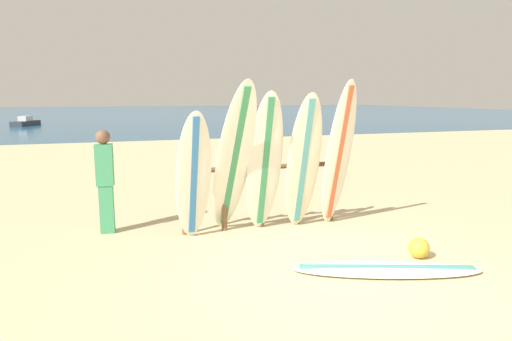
% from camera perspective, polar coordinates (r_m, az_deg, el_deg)
% --- Properties ---
extents(ground_plane, '(120.00, 120.00, 0.00)m').
position_cam_1_polar(ground_plane, '(5.47, 11.34, -13.97)').
color(ground_plane, '#D3BC8C').
extents(ocean_water, '(120.00, 80.00, 0.01)m').
position_cam_1_polar(ocean_water, '(62.42, -16.35, 7.18)').
color(ocean_water, '#1E5984').
rests_on(ocean_water, ground).
extents(surfboard_rack, '(2.69, 0.09, 1.16)m').
position_cam_1_polar(surfboard_rack, '(7.33, 0.75, -2.02)').
color(surfboard_rack, brown).
rests_on(surfboard_rack, ground).
extents(surfboard_leaning_far_left, '(0.59, 0.57, 1.98)m').
position_cam_1_polar(surfboard_leaning_far_left, '(6.64, -8.07, -0.76)').
color(surfboard_leaning_far_left, silver).
rests_on(surfboard_leaning_far_left, ground).
extents(surfboard_leaning_left, '(0.70, 1.24, 2.42)m').
position_cam_1_polar(surfboard_leaning_left, '(6.74, -2.88, 1.38)').
color(surfboard_leaning_left, white).
rests_on(surfboard_leaning_left, ground).
extents(surfboard_leaning_center_left, '(0.59, 0.63, 2.26)m').
position_cam_1_polar(surfboard_leaning_center_left, '(6.96, 1.13, 0.99)').
color(surfboard_leaning_center_left, silver).
rests_on(surfboard_leaning_center_left, ground).
extents(surfboard_leaning_center, '(0.58, 0.70, 2.24)m').
position_cam_1_polar(surfboard_leaning_center, '(7.11, 6.14, 1.02)').
color(surfboard_leaning_center, beige).
rests_on(surfboard_leaning_center, ground).
extents(surfboard_leaning_center_right, '(0.52, 0.70, 2.44)m').
position_cam_1_polar(surfboard_leaning_center_right, '(7.36, 10.61, 2.01)').
color(surfboard_leaning_center_right, silver).
rests_on(surfboard_leaning_center_right, ground).
extents(surfboard_lying_on_sand, '(2.42, 1.34, 0.08)m').
position_cam_1_polar(surfboard_lying_on_sand, '(5.88, 16.49, -12.10)').
color(surfboard_lying_on_sand, white).
rests_on(surfboard_lying_on_sand, ground).
extents(beachgoer_standing, '(0.28, 0.22, 1.66)m').
position_cam_1_polar(beachgoer_standing, '(7.36, -18.90, -0.80)').
color(beachgoer_standing, '#3F9966').
rests_on(beachgoer_standing, ground).
extents(small_boat_offshore, '(1.77, 2.92, 0.71)m').
position_cam_1_polar(small_boat_offshore, '(37.39, -27.59, 5.54)').
color(small_boat_offshore, '#333842').
rests_on(small_boat_offshore, ocean_water).
extents(beach_ball, '(0.28, 0.28, 0.28)m').
position_cam_1_polar(beach_ball, '(6.45, 20.28, -9.36)').
color(beach_ball, gold).
rests_on(beach_ball, ground).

